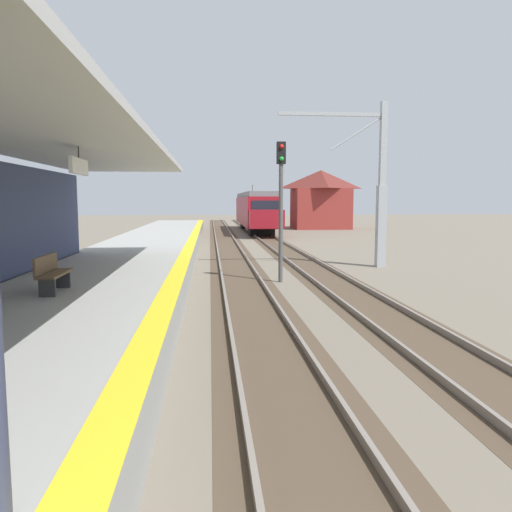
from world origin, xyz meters
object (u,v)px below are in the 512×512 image
platform_bench (52,272)px  distant_trackside_house (321,198)px  catenary_pylon_far_side (376,189)px  approaching_train (256,210)px  rail_signal_post (281,197)px

platform_bench → distant_trackside_house: bearing=69.5°
catenary_pylon_far_side → distant_trackside_house: bearing=81.8°
approaching_train → platform_bench: bearing=-102.4°
rail_signal_post → approaching_train: bearing=86.5°
rail_signal_post → platform_bench: size_ratio=3.25×
approaching_train → distant_trackside_house: size_ratio=2.97×
approaching_train → rail_signal_post: size_ratio=3.77×
platform_bench → distant_trackside_house: size_ratio=0.24×
platform_bench → distant_trackside_house: (15.89, 42.52, 1.96)m
platform_bench → distant_trackside_house: 45.43m
rail_signal_post → catenary_pylon_far_side: size_ratio=0.69×
rail_signal_post → distant_trackside_house: distant_trackside_house is taller
approaching_train → distant_trackside_house: 9.04m
catenary_pylon_far_side → platform_bench: (-11.28, -10.43, -2.23)m
platform_bench → rail_signal_post: bearing=45.5°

